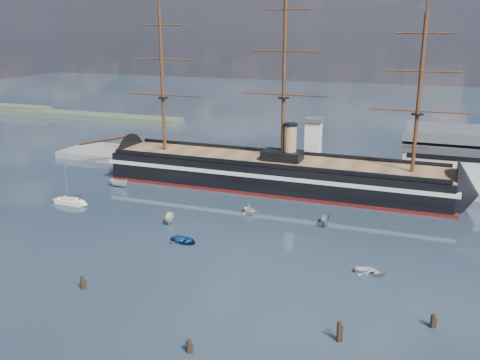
% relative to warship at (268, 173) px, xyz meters
% --- Properties ---
extents(ground, '(600.00, 600.00, 0.00)m').
position_rel_warship_xyz_m(ground, '(5.69, -20.00, -4.04)').
color(ground, black).
rests_on(ground, ground).
extents(quay, '(180.00, 18.00, 2.00)m').
position_rel_warship_xyz_m(quay, '(15.69, 16.00, -4.04)').
color(quay, slate).
rests_on(quay, ground).
extents(quay_tower, '(5.00, 5.00, 15.00)m').
position_rel_warship_xyz_m(quay_tower, '(8.69, 13.00, 5.72)').
color(quay_tower, silver).
rests_on(quay_tower, ground).
extents(shoreline, '(120.00, 10.00, 4.00)m').
position_rel_warship_xyz_m(shoreline, '(-133.55, 75.00, -2.59)').
color(shoreline, '#3F4C38').
rests_on(shoreline, ground).
extents(warship, '(112.89, 16.39, 53.94)m').
position_rel_warship_xyz_m(warship, '(0.00, 0.00, 0.00)').
color(warship, black).
rests_on(warship, ground).
extents(sailboat, '(7.59, 2.43, 12.05)m').
position_rel_warship_xyz_m(sailboat, '(-40.02, -29.87, -3.27)').
color(sailboat, beige).
rests_on(sailboat, ground).
extents(motorboat_a, '(6.25, 4.14, 2.35)m').
position_rel_warship_xyz_m(motorboat_a, '(-11.82, -32.55, -4.04)').
color(motorboat_a, silver).
rests_on(motorboat_a, ground).
extents(motorboat_b, '(2.20, 3.84, 1.68)m').
position_rel_warship_xyz_m(motorboat_b, '(-3.93, -41.39, -4.04)').
color(motorboat_b, navy).
rests_on(motorboat_b, ground).
extents(motorboat_c, '(6.13, 2.84, 2.37)m').
position_rel_warship_xyz_m(motorboat_c, '(20.04, -22.03, -4.04)').
color(motorboat_c, gray).
rests_on(motorboat_c, ground).
extents(motorboat_d, '(6.40, 7.26, 2.50)m').
position_rel_warship_xyz_m(motorboat_d, '(2.32, -21.04, -4.04)').
color(motorboat_d, white).
rests_on(motorboat_d, ground).
extents(motorboat_e, '(1.49, 3.38, 1.55)m').
position_rel_warship_xyz_m(motorboat_e, '(32.19, -42.49, -4.04)').
color(motorboat_e, silver).
rests_on(motorboat_e, ground).
extents(motorboat_g, '(2.94, 6.82, 2.66)m').
position_rel_warship_xyz_m(motorboat_g, '(-37.13, -13.36, -4.04)').
color(motorboat_g, beige).
rests_on(motorboat_g, ground).
extents(piling_near_left, '(0.64, 0.64, 2.95)m').
position_rel_warship_xyz_m(piling_near_left, '(-10.63, -64.48, -4.04)').
color(piling_near_left, black).
rests_on(piling_near_left, ground).
extents(piling_near_mid, '(0.64, 0.64, 2.55)m').
position_rel_warship_xyz_m(piling_near_mid, '(13.13, -74.17, -4.04)').
color(piling_near_mid, black).
rests_on(piling_near_mid, ground).
extents(piling_near_right, '(0.64, 0.64, 3.67)m').
position_rel_warship_xyz_m(piling_near_right, '(30.87, -64.65, -4.04)').
color(piling_near_right, black).
rests_on(piling_near_right, ground).
extents(piling_far_right, '(0.64, 0.64, 2.78)m').
position_rel_warship_xyz_m(piling_far_right, '(42.60, -56.57, -4.04)').
color(piling_far_right, black).
rests_on(piling_far_right, ground).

